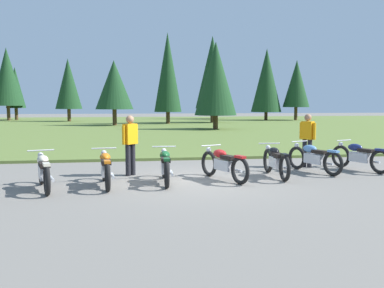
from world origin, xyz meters
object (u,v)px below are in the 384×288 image
motorcycle_british_green (165,166)px  motorcycle_cream (44,171)px  motorcycle_orange (106,168)px  motorcycle_navy (359,156)px  rider_in_hivis_vest (307,137)px  motorcycle_sky_blue (314,157)px  motorcycle_red (223,163)px  motorcycle_black (276,161)px  rider_checking_bike (130,142)px

motorcycle_british_green → motorcycle_cream: bearing=-171.3°
motorcycle_orange → motorcycle_navy: bearing=9.9°
motorcycle_cream → rider_in_hivis_vest: (7.49, 2.38, 0.51)m
rider_in_hivis_vest → motorcycle_sky_blue: bearing=-103.1°
motorcycle_red → motorcycle_black: size_ratio=0.94×
motorcycle_british_green → rider_checking_bike: bearing=125.6°
motorcycle_cream → rider_checking_bike: (1.99, 1.65, 0.51)m
motorcycle_red → rider_checking_bike: bearing=156.2°
motorcycle_british_green → motorcycle_red: 1.54m
motorcycle_orange → motorcycle_navy: same height
rider_in_hivis_vest → motorcycle_red: bearing=-149.9°
motorcycle_red → rider_checking_bike: (-2.41, 1.06, 0.51)m
motorcycle_orange → rider_checking_bike: bearing=67.2°
motorcycle_orange → motorcycle_sky_blue: bearing=11.1°
motorcycle_sky_blue → rider_checking_bike: size_ratio=1.19×
motorcycle_navy → rider_in_hivis_vest: (-1.27, 0.86, 0.51)m
motorcycle_cream → motorcycle_red: 4.44m
motorcycle_black → motorcycle_navy: (2.84, 0.66, 0.00)m
motorcycle_navy → rider_in_hivis_vest: rider_in_hivis_vest is taller
motorcycle_british_green → motorcycle_black: 3.09m
motorcycle_navy → motorcycle_sky_blue: bearing=-175.0°
motorcycle_british_green → rider_checking_bike: rider_checking_bike is taller
motorcycle_british_green → motorcycle_navy: size_ratio=1.06×
motorcycle_british_green → rider_checking_bike: 1.58m
motorcycle_navy → rider_checking_bike: bearing=178.9°
motorcycle_orange → motorcycle_british_green: (1.46, 0.20, 0.00)m
motorcycle_cream → motorcycle_navy: 8.89m
motorcycle_navy → rider_in_hivis_vest: bearing=145.7°
motorcycle_orange → rider_checking_bike: rider_checking_bike is taller
motorcycle_sky_blue → motorcycle_red: bearing=-164.5°
motorcycle_black → rider_in_hivis_vest: bearing=44.1°
rider_checking_bike → motorcycle_red: bearing=-23.8°
motorcycle_black → rider_in_hivis_vest: size_ratio=1.26×
motorcycle_red → rider_checking_bike: size_ratio=1.19×
motorcycle_red → rider_in_hivis_vest: size_ratio=1.19×
motorcycle_navy → motorcycle_black: bearing=-166.9°
motorcycle_cream → rider_in_hivis_vest: size_ratio=1.22×
motorcycle_navy → rider_in_hivis_vest: size_ratio=1.19×
rider_checking_bike → motorcycle_cream: bearing=-140.4°
motorcycle_british_green → motorcycle_black: bearing=7.9°
motorcycle_red → motorcycle_navy: size_ratio=0.99×
motorcycle_sky_blue → rider_checking_bike: rider_checking_bike is taller
motorcycle_cream → motorcycle_navy: (8.76, 1.52, 0.00)m
motorcycle_red → motorcycle_navy: same height
rider_checking_bike → motorcycle_navy: bearing=-1.1°
motorcycle_cream → motorcycle_black: 5.98m
motorcycle_sky_blue → motorcycle_navy: size_ratio=1.00×
motorcycle_red → rider_in_hivis_vest: 3.61m
motorcycle_black → motorcycle_red: bearing=-170.0°
motorcycle_british_green → rider_in_hivis_vest: size_ratio=1.26×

